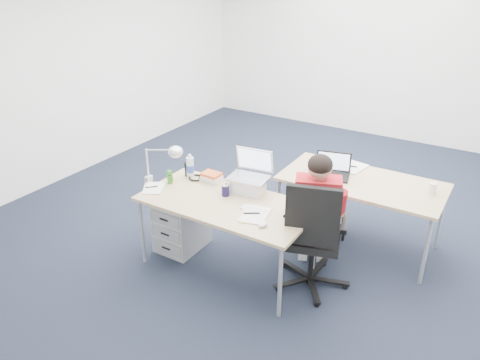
% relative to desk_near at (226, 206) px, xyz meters
% --- Properties ---
extents(floor, '(7.00, 7.00, 0.00)m').
position_rel_desk_near_xyz_m(floor, '(-0.04, 1.04, -0.68)').
color(floor, black).
rests_on(floor, ground).
extents(room, '(6.02, 7.02, 2.80)m').
position_rel_desk_near_xyz_m(room, '(-0.04, 1.04, 1.03)').
color(room, white).
rests_on(room, ground).
extents(desk_near, '(1.60, 0.80, 0.73)m').
position_rel_desk_near_xyz_m(desk_near, '(0.00, 0.00, 0.00)').
color(desk_near, tan).
rests_on(desk_near, ground).
extents(desk_far, '(1.60, 0.80, 0.73)m').
position_rel_desk_near_xyz_m(desk_far, '(0.92, 1.08, 0.00)').
color(desk_far, tan).
rests_on(desk_far, ground).
extents(office_chair, '(0.87, 0.87, 1.11)m').
position_rel_desk_near_xyz_m(office_chair, '(0.80, 0.17, -0.37)').
color(office_chair, black).
rests_on(office_chair, ground).
extents(seated_person, '(0.56, 0.75, 1.28)m').
position_rel_desk_near_xyz_m(seated_person, '(0.74, 0.34, -0.03)').
color(seated_person, '#AD181F').
rests_on(seated_person, ground).
extents(drawer_pedestal_near, '(0.40, 0.50, 0.55)m').
position_rel_desk_near_xyz_m(drawer_pedestal_near, '(-0.60, 0.07, -0.41)').
color(drawer_pedestal_near, '#B0B3B6').
rests_on(drawer_pedestal_near, ground).
extents(drawer_pedestal_far, '(0.40, 0.50, 0.55)m').
position_rel_desk_near_xyz_m(drawer_pedestal_far, '(0.48, 1.11, -0.41)').
color(drawer_pedestal_far, '#B0B3B6').
rests_on(drawer_pedestal_far, ground).
extents(silver_laptop, '(0.40, 0.33, 0.39)m').
position_rel_desk_near_xyz_m(silver_laptop, '(0.07, 0.28, 0.24)').
color(silver_laptop, silver).
rests_on(silver_laptop, desk_near).
extents(wireless_keyboard, '(0.25, 0.12, 0.01)m').
position_rel_desk_near_xyz_m(wireless_keyboard, '(0.30, -0.01, 0.05)').
color(wireless_keyboard, white).
rests_on(wireless_keyboard, desk_near).
extents(computer_mouse, '(0.07, 0.10, 0.03)m').
position_rel_desk_near_xyz_m(computer_mouse, '(0.50, -0.20, 0.06)').
color(computer_mouse, white).
rests_on(computer_mouse, desk_near).
extents(headphones, '(0.21, 0.17, 0.03)m').
position_rel_desk_near_xyz_m(headphones, '(-0.53, 0.25, 0.06)').
color(headphones, black).
rests_on(headphones, desk_near).
extents(can_koozie, '(0.08, 0.08, 0.12)m').
position_rel_desk_near_xyz_m(can_koozie, '(-0.07, 0.10, 0.11)').
color(can_koozie, '#19143F').
rests_on(can_koozie, desk_near).
extents(water_bottle, '(0.09, 0.09, 0.25)m').
position_rel_desk_near_xyz_m(water_bottle, '(-0.59, 0.25, 0.17)').
color(water_bottle, silver).
rests_on(water_bottle, desk_near).
extents(bear_figurine, '(0.09, 0.08, 0.14)m').
position_rel_desk_near_xyz_m(bear_figurine, '(-0.69, 0.04, 0.12)').
color(bear_figurine, '#1F6F1D').
rests_on(bear_figurine, desk_near).
extents(book_stack, '(0.21, 0.17, 0.09)m').
position_rel_desk_near_xyz_m(book_stack, '(-0.36, 0.29, 0.09)').
color(book_stack, silver).
rests_on(book_stack, desk_near).
extents(cordless_phone, '(0.05, 0.04, 0.15)m').
position_rel_desk_near_xyz_m(cordless_phone, '(-0.64, 0.25, 0.12)').
color(cordless_phone, black).
rests_on(cordless_phone, desk_near).
extents(papers_left, '(0.28, 0.31, 0.01)m').
position_rel_desk_near_xyz_m(papers_left, '(-0.75, -0.15, 0.05)').
color(papers_left, '#D8BD7D').
rests_on(papers_left, desk_near).
extents(papers_right, '(0.29, 0.35, 0.01)m').
position_rel_desk_near_xyz_m(papers_right, '(0.34, -0.09, 0.05)').
color(papers_right, '#D8BD7D').
rests_on(papers_right, desk_near).
extents(sunglasses, '(0.10, 0.07, 0.02)m').
position_rel_desk_near_xyz_m(sunglasses, '(0.61, 0.00, 0.06)').
color(sunglasses, black).
rests_on(sunglasses, desk_near).
extents(desk_lamp, '(0.42, 0.17, 0.47)m').
position_rel_desk_near_xyz_m(desk_lamp, '(-0.75, -0.04, 0.28)').
color(desk_lamp, silver).
rests_on(desk_lamp, desk_near).
extents(dark_laptop, '(0.42, 0.41, 0.25)m').
position_rel_desk_near_xyz_m(dark_laptop, '(0.62, 1.01, 0.17)').
color(dark_laptop, black).
rests_on(dark_laptop, desk_far).
extents(far_cup, '(0.08, 0.08, 0.11)m').
position_rel_desk_near_xyz_m(far_cup, '(1.57, 1.16, 0.10)').
color(far_cup, white).
rests_on(far_cup, desk_far).
extents(far_papers, '(0.26, 0.34, 0.01)m').
position_rel_desk_near_xyz_m(far_papers, '(0.72, 1.34, 0.05)').
color(far_papers, white).
rests_on(far_papers, desk_far).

